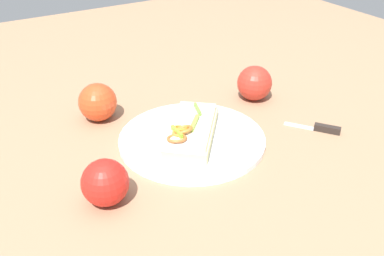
{
  "coord_description": "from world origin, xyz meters",
  "views": [
    {
      "loc": [
        -0.37,
        -0.62,
        0.46
      ],
      "look_at": [
        0.0,
        0.0,
        0.03
      ],
      "focal_mm": 41.03,
      "sensor_mm": 36.0,
      "label": 1
    }
  ],
  "objects": [
    {
      "name": "ground_plane",
      "position": [
        0.0,
        0.0,
        0.0
      ],
      "size": [
        2.0,
        2.0,
        0.0
      ],
      "primitive_type": "plane",
      "color": "#977153",
      "rests_on": "ground"
    },
    {
      "name": "plate",
      "position": [
        0.0,
        0.0,
        0.01
      ],
      "size": [
        0.29,
        0.29,
        0.01
      ],
      "primitive_type": "cylinder",
      "color": "white",
      "rests_on": "ground_plane"
    },
    {
      "name": "sandwich",
      "position": [
        -0.0,
        -0.0,
        0.03
      ],
      "size": [
        0.18,
        0.19,
        0.05
      ],
      "rotation": [
        0.0,
        0.0,
        4.02
      ],
      "color": "beige",
      "rests_on": "plate"
    },
    {
      "name": "apple_0",
      "position": [
        -0.12,
        0.18,
        0.04
      ],
      "size": [
        0.1,
        0.1,
        0.08
      ],
      "primitive_type": "sphere",
      "rotation": [
        0.0,
        0.0,
        1.94
      ],
      "color": "red",
      "rests_on": "ground_plane"
    },
    {
      "name": "apple_1",
      "position": [
        0.22,
        0.09,
        0.04
      ],
      "size": [
        0.11,
        0.11,
        0.08
      ],
      "primitive_type": "sphere",
      "rotation": [
        0.0,
        0.0,
        5.56
      ],
      "color": "red",
      "rests_on": "ground_plane"
    },
    {
      "name": "apple_2",
      "position": [
        -0.21,
        -0.08,
        0.04
      ],
      "size": [
        0.08,
        0.08,
        0.08
      ],
      "primitive_type": "sphere",
      "rotation": [
        0.0,
        0.0,
        4.84
      ],
      "color": "red",
      "rests_on": "ground_plane"
    },
    {
      "name": "knife",
      "position": [
        0.25,
        -0.1,
        0.01
      ],
      "size": [
        0.08,
        0.1,
        0.01
      ],
      "rotation": [
        0.0,
        0.0,
        2.21
      ],
      "color": "silver",
      "rests_on": "ground_plane"
    }
  ]
}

